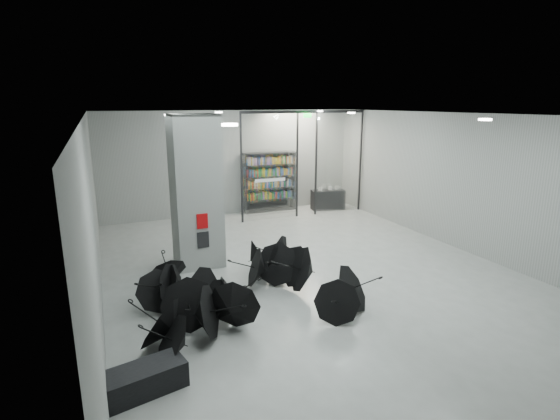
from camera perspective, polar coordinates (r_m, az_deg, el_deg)
name	(u,v)px	position (r m, az deg, el deg)	size (l,w,h in m)	color
room	(316,164)	(10.43, 4.77, 6.02)	(14.00, 14.02, 4.01)	gray
column	(196,192)	(11.61, -11.04, 2.40)	(1.20, 1.20, 4.00)	slate
fire_cabinet	(202,221)	(11.16, -10.21, -1.45)	(0.28, 0.04, 0.38)	#A50A07
info_panel	(203,240)	(11.31, -10.10, -3.90)	(0.30, 0.03, 0.42)	black
exit_sign	(307,116)	(16.15, 3.64, 12.34)	(0.30, 0.06, 0.15)	#0CE533
glass_partition	(304,160)	(16.45, 3.22, 6.65)	(5.06, 0.08, 4.00)	silver
bench	(142,380)	(7.32, -17.69, -20.59)	(1.28, 0.55, 0.41)	black
bookshelf	(269,182)	(17.36, -1.44, 3.73)	(2.16, 0.43, 2.37)	black
shop_counter	(328,200)	(17.87, 6.33, 1.37)	(1.34, 0.54, 0.80)	black
umbrella_cluster	(237,293)	(9.45, -5.67, -10.89)	(5.30, 4.17, 1.29)	black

